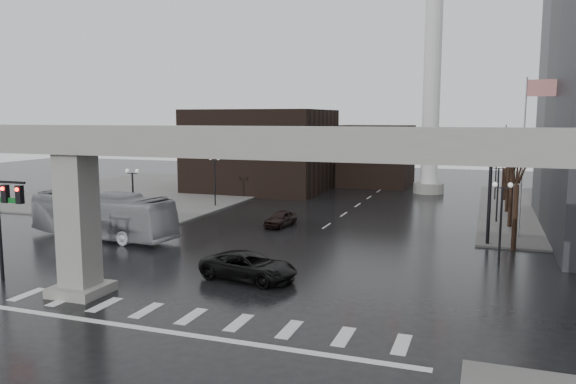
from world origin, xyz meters
name	(u,v)px	position (x,y,z in m)	size (l,w,h in m)	color
ground	(202,309)	(0.00, 0.00, 0.00)	(160.00, 160.00, 0.00)	black
sidewalk_nw	(154,191)	(-26.00, 36.00, 0.07)	(28.00, 36.00, 0.15)	slate
elevated_guideway	(223,167)	(1.26, 0.00, 6.88)	(48.00, 2.60, 8.70)	gray
building_far_left	(262,150)	(-14.00, 42.00, 5.00)	(16.00, 14.00, 10.00)	black
building_far_mid	(373,155)	(-2.00, 52.00, 4.00)	(10.00, 10.00, 8.00)	black
smokestack	(432,81)	(6.00, 46.00, 13.35)	(3.60, 3.60, 30.00)	silver
signal_mast_arm	(435,163)	(8.99, 18.80, 5.83)	(12.12, 0.43, 8.00)	black
signal_left_pole	(6,210)	(-12.25, 0.50, 4.07)	(2.30, 0.30, 6.00)	black
flagpole_assembly	(528,139)	(15.29, 22.00, 7.53)	(2.06, 0.12, 12.00)	silver
lamp_right_0	(501,208)	(13.50, 14.00, 3.47)	(1.22, 0.32, 5.11)	black
lamp_right_1	(498,183)	(13.50, 28.00, 3.47)	(1.22, 0.32, 5.11)	black
lamp_right_2	(496,169)	(13.50, 42.00, 3.47)	(1.22, 0.32, 5.11)	black
lamp_left_0	(133,190)	(-13.50, 14.00, 3.47)	(1.22, 0.32, 5.11)	black
lamp_left_1	(215,173)	(-13.50, 28.00, 3.47)	(1.22, 0.32, 5.11)	black
lamp_left_2	(266,163)	(-13.50, 42.00, 3.47)	(1.22, 0.32, 5.11)	black
tree_right_0	(516,210)	(14.53, 18.02, 2.79)	(1.09, 1.58, 7.50)	black
tree_right_1	(511,194)	(14.53, 26.02, 2.85)	(1.09, 1.61, 7.67)	black
tree_right_2	(508,183)	(14.53, 34.02, 2.91)	(1.10, 1.63, 7.85)	black
tree_right_3	(506,174)	(14.53, 42.02, 2.98)	(1.11, 1.66, 8.02)	black
tree_right_4	(504,167)	(14.53, 50.02, 3.04)	(1.12, 1.69, 8.19)	black
pickup_truck	(249,266)	(0.17, 5.28, 0.78)	(2.59, 5.61, 1.56)	black
city_bus	(102,215)	(-14.73, 11.78, 1.73)	(2.91, 12.42, 3.46)	#A7A7AC
far_car	(281,218)	(-3.61, 20.60, 0.65)	(1.54, 3.83, 1.31)	black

